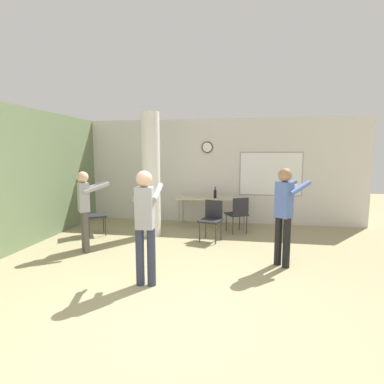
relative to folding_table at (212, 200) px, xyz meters
The scene contains 12 objects.
ground_plane 4.61m from the folding_table, 90.71° to the right, with size 24.00×24.00×0.00m, color tan.
wall_left_accent 4.17m from the folding_table, 149.95° to the right, with size 0.12×7.00×2.80m.
wall_back 0.87m from the folding_table, 93.25° to the left, with size 8.00×0.15×2.80m.
support_pillar 1.85m from the folding_table, 138.76° to the right, with size 0.41×0.41×2.80m.
folding_table is the anchor object (origin of this frame).
bottle_on_table 0.19m from the folding_table, 36.57° to the right, with size 0.08×0.08×0.29m.
chair_by_left_wall 2.97m from the folding_table, 153.02° to the right, with size 0.61×0.61×0.87m.
chair_table_front 1.32m from the folding_table, 84.77° to the right, with size 0.53×0.53×0.87m.
chair_table_right 0.94m from the folding_table, 43.44° to the right, with size 0.60×0.60×0.87m.
person_watching_back 3.29m from the folding_table, 131.73° to the right, with size 0.61×0.58×1.55m.
person_playing_front 3.73m from the folding_table, 99.00° to the right, with size 0.40×0.64×1.65m.
person_playing_side 2.99m from the folding_table, 60.58° to the right, with size 0.63×0.65×1.65m.
Camera 1 is at (0.82, -3.10, 1.89)m, focal length 28.00 mm.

